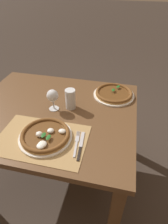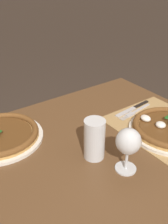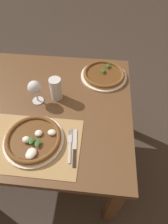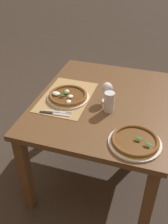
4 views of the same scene
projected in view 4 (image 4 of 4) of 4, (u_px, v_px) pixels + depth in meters
The scene contains 9 objects.
ground_plane at pixel (101, 168), 2.38m from camera, with size 24.00×24.00×0.00m, color #382D26.
dining_table at pixel (104, 111), 2.01m from camera, with size 1.18×0.98×0.74m.
paper_placemat at pixel (67, 97), 1.98m from camera, with size 0.53×0.35×0.00m, color #A88451.
pizza_near at pixel (68, 96), 1.95m from camera, with size 0.31×0.31×0.05m.
pizza_far at pixel (135, 141), 1.55m from camera, with size 0.32×0.32×0.04m.
wine_glass at pixel (107, 89), 1.87m from camera, with size 0.08×0.08×0.16m.
pint_glass at pixel (109, 102), 1.79m from camera, with size 0.07×0.07×0.15m.
fork at pixel (58, 112), 1.81m from camera, with size 0.04×0.20×0.00m.
knife at pixel (55, 114), 1.79m from camera, with size 0.04×0.22×0.01m.
Camera 4 is at (1.60, 0.35, 1.80)m, focal length 42.00 mm.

